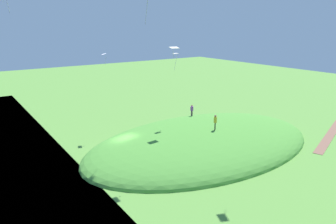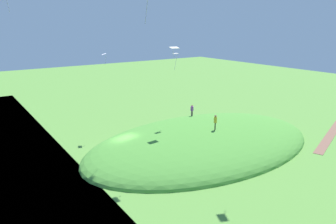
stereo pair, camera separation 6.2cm
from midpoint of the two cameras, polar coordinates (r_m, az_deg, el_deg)
ground_plane at (r=37.50m, az=-8.17°, el=-6.92°), size 160.00×160.00×0.00m
grass_hill at (r=39.15m, az=6.44°, el=-5.86°), size 31.00×19.01×4.56m
dirt_path at (r=48.02m, az=27.61°, el=-3.49°), size 16.78×6.74×0.04m
person_walking_path at (r=37.18m, az=8.58°, el=-1.51°), size 0.51×0.51×1.85m
person_with_child at (r=44.39m, az=4.34°, el=0.53°), size 0.47×0.47×1.64m
kite_0 at (r=38.67m, az=1.33°, el=10.30°), size 0.72×0.52×2.07m
kite_4 at (r=36.20m, az=1.08°, el=11.61°), size 1.13×0.84×1.33m
kite_6 at (r=41.02m, az=-11.64°, el=10.21°), size 0.73×0.90×1.38m
kite_11 at (r=25.11m, az=-4.13°, el=19.59°), size 0.61×0.74×1.93m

